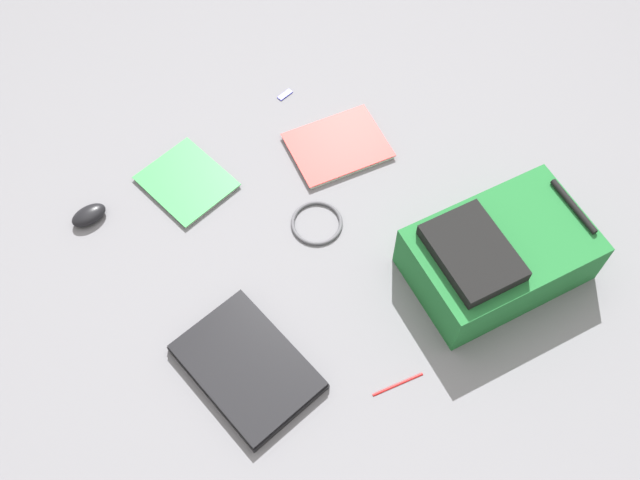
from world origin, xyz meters
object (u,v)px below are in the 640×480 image
(pen_black, at_px, (398,384))
(usb_stick, at_px, (285,94))
(book_manual, at_px, (187,182))
(cable_coil, at_px, (317,223))
(backpack, at_px, (497,255))
(book_blue, at_px, (338,146))
(computer_mouse, at_px, (89,215))
(laptop, at_px, (247,367))

(pen_black, bearing_deg, usb_stick, 159.85)
(pen_black, bearing_deg, book_manual, -174.29)
(book_manual, bearing_deg, usb_stick, 102.49)
(cable_coil, height_order, pen_black, cable_coil)
(book_manual, height_order, pen_black, book_manual)
(backpack, distance_m, cable_coil, 0.50)
(book_blue, xyz_separation_m, pen_black, (0.67, -0.34, -0.00))
(backpack, height_order, cable_coil, backpack)
(cable_coil, relative_size, usb_stick, 2.88)
(pen_black, height_order, usb_stick, same)
(computer_mouse, relative_size, cable_coil, 0.69)
(cable_coil, distance_m, usb_stick, 0.48)
(book_manual, xyz_separation_m, computer_mouse, (-0.06, -0.28, 0.01))
(cable_coil, distance_m, pen_black, 0.51)
(pen_black, bearing_deg, backpack, 102.17)
(computer_mouse, xyz_separation_m, usb_stick, (-0.03, 0.70, -0.02))
(laptop, bearing_deg, pen_black, 45.76)
(backpack, distance_m, computer_mouse, 1.12)
(book_blue, bearing_deg, laptop, -56.63)
(book_blue, height_order, cable_coil, book_blue)
(computer_mouse, relative_size, usb_stick, 1.98)
(cable_coil, bearing_deg, usb_stick, 154.02)
(computer_mouse, height_order, usb_stick, computer_mouse)
(cable_coil, bearing_deg, pen_black, -14.62)
(computer_mouse, bearing_deg, book_blue, 73.71)
(backpack, distance_m, laptop, 0.71)
(laptop, height_order, computer_mouse, computer_mouse)
(cable_coil, bearing_deg, backpack, 34.84)
(cable_coil, xyz_separation_m, usb_stick, (-0.44, 0.21, -0.00))
(computer_mouse, relative_size, pen_black, 0.73)
(laptop, relative_size, usb_stick, 7.16)
(backpack, xyz_separation_m, usb_stick, (-0.84, -0.07, -0.08))
(usb_stick, bearing_deg, book_blue, 0.20)
(usb_stick, bearing_deg, book_manual, -77.51)
(laptop, bearing_deg, usb_stick, 137.47)
(computer_mouse, bearing_deg, cable_coil, 52.51)
(book_blue, relative_size, usb_stick, 6.35)
(book_manual, xyz_separation_m, book_blue, (0.17, 0.43, 0.00))
(book_blue, distance_m, pen_black, 0.75)
(backpack, relative_size, pen_black, 3.66)
(laptop, distance_m, book_manual, 0.60)
(usb_stick, bearing_deg, computer_mouse, -87.56)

